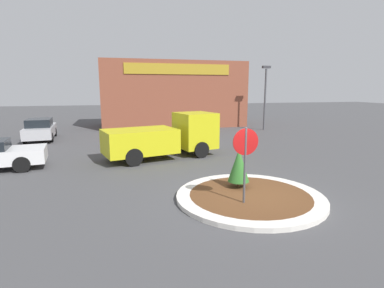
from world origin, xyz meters
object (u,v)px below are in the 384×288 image
utility_truck (166,136)px  light_pole (265,92)px  stop_sign (245,152)px  parked_sedan_silver (40,129)px

utility_truck → light_pole: bearing=25.9°
stop_sign → light_pole: light_pole is taller
light_pole → utility_truck: bearing=-140.3°
stop_sign → parked_sedan_silver: (-8.79, 14.86, -0.96)m
stop_sign → parked_sedan_silver: stop_sign is taller
light_pole → parked_sedan_silver: bearing=-177.6°
stop_sign → parked_sedan_silver: size_ratio=0.53×
stop_sign → parked_sedan_silver: 17.29m
utility_truck → light_pole: (10.05, 8.35, 2.15)m
parked_sedan_silver → stop_sign: bearing=-154.6°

